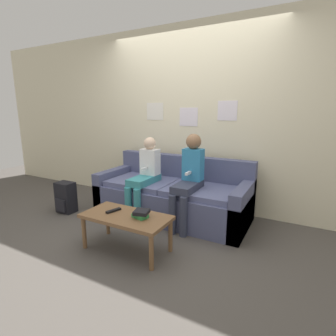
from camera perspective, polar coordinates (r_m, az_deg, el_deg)
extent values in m
plane|color=#4C4742|center=(3.26, -3.48, -13.42)|extent=(10.00, 10.00, 0.00)
cube|color=beige|center=(3.88, 4.69, 10.63)|extent=(8.00, 0.06, 2.60)
cube|color=white|center=(4.10, -2.85, 12.22)|extent=(0.29, 0.00, 0.26)
cube|color=silver|center=(3.84, 4.49, 11.03)|extent=(0.28, 0.00, 0.26)
cube|color=silver|center=(3.65, 12.79, 12.08)|extent=(0.26, 0.00, 0.26)
cube|color=#4C5175|center=(3.59, 0.76, -7.43)|extent=(2.04, 0.85, 0.40)
cube|color=#4C5175|center=(3.78, 3.28, -0.15)|extent=(2.04, 0.14, 0.39)
cube|color=#4C5175|center=(4.07, -11.23, -4.05)|extent=(0.14, 0.85, 0.56)
cube|color=#4C5175|center=(3.26, 15.94, -8.54)|extent=(0.14, 0.85, 0.56)
cube|color=slate|center=(3.70, -5.48, -3.01)|extent=(0.86, 0.69, 0.07)
cube|color=slate|center=(3.31, 7.22, -4.93)|extent=(0.86, 0.69, 0.07)
cube|color=brown|center=(2.74, -9.12, -10.44)|extent=(0.91, 0.45, 0.04)
cylinder|color=brown|center=(2.95, -17.80, -13.23)|extent=(0.04, 0.04, 0.35)
cylinder|color=brown|center=(2.48, -3.66, -17.89)|extent=(0.04, 0.04, 0.35)
cylinder|color=brown|center=(3.19, -12.98, -10.93)|extent=(0.04, 0.04, 0.35)
cylinder|color=brown|center=(2.76, 0.53, -14.50)|extent=(0.04, 0.04, 0.35)
cylinder|color=teal|center=(3.41, -8.62, -8.03)|extent=(0.09, 0.09, 0.47)
cylinder|color=teal|center=(3.33, -6.68, -8.47)|extent=(0.09, 0.09, 0.47)
cube|color=teal|center=(3.50, -5.21, -2.58)|extent=(0.23, 0.53, 0.09)
cube|color=white|center=(3.57, -3.93, 1.37)|extent=(0.24, 0.16, 0.35)
sphere|color=beige|center=(3.53, -3.99, 5.38)|extent=(0.16, 0.16, 0.16)
cube|color=white|center=(3.46, -5.23, -0.18)|extent=(0.03, 0.12, 0.03)
cylinder|color=#33384C|center=(3.10, 0.97, -10.09)|extent=(0.09, 0.09, 0.47)
cylinder|color=#33384C|center=(3.04, 3.35, -10.56)|extent=(0.09, 0.09, 0.47)
cube|color=#33384C|center=(3.20, 4.33, -3.99)|extent=(0.23, 0.53, 0.09)
cube|color=teal|center=(3.28, 5.49, 0.76)|extent=(0.24, 0.16, 0.40)
sphere|color=#8C6647|center=(3.23, 5.60, 5.75)|extent=(0.19, 0.19, 0.19)
cube|color=white|center=(3.16, 4.40, -1.14)|extent=(0.03, 0.12, 0.03)
cube|color=black|center=(2.85, -11.78, -9.06)|extent=(0.09, 0.17, 0.02)
cube|color=#2D8442|center=(2.65, -6.10, -10.30)|extent=(0.17, 0.13, 0.04)
cube|color=black|center=(2.64, -5.79, -9.51)|extent=(0.17, 0.17, 0.04)
cube|color=black|center=(4.00, -21.34, -5.94)|extent=(0.26, 0.18, 0.43)
cube|color=black|center=(3.97, -22.41, -7.52)|extent=(0.18, 0.03, 0.17)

